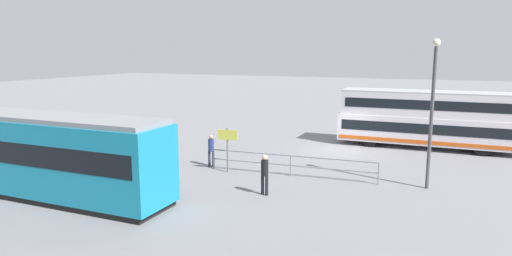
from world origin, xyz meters
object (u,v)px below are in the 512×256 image
pedestrian_near_railing (211,148)px  pedestrian_crossing (265,172)px  tram_yellow (15,150)px  street_lamp (432,103)px  info_sign (227,142)px  double_decker_bus (429,119)px

pedestrian_near_railing → pedestrian_crossing: size_ratio=0.97×
tram_yellow → street_lamp: 18.81m
pedestrian_crossing → info_sign: bearing=-40.2°
double_decker_bus → info_sign: double_decker_bus is taller
tram_yellow → pedestrian_near_railing: (-5.99, -7.24, -0.84)m
info_sign → street_lamp: 10.04m
tram_yellow → pedestrian_crossing: size_ratio=8.65×
info_sign → tram_yellow: bearing=41.6°
pedestrian_near_railing → pedestrian_crossing: pedestrian_crossing is taller
tram_yellow → pedestrian_crossing: tram_yellow is taller
pedestrian_crossing → info_sign: (3.18, -2.69, 0.56)m
street_lamp → tram_yellow: bearing=24.2°
double_decker_bus → street_lamp: street_lamp is taller
info_sign → street_lamp: bearing=-173.2°
double_decker_bus → pedestrian_crossing: size_ratio=6.29×
pedestrian_near_railing → pedestrian_crossing: (-4.54, 3.40, 0.04)m
street_lamp → pedestrian_near_railing: bearing=2.3°
street_lamp → info_sign: bearing=6.8°
pedestrian_near_railing → info_sign: size_ratio=0.75×
pedestrian_near_railing → info_sign: info_sign is taller
pedestrian_near_railing → double_decker_bus: bearing=-137.6°
double_decker_bus → street_lamp: bearing=92.3°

